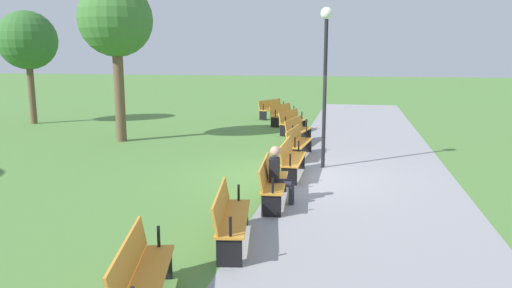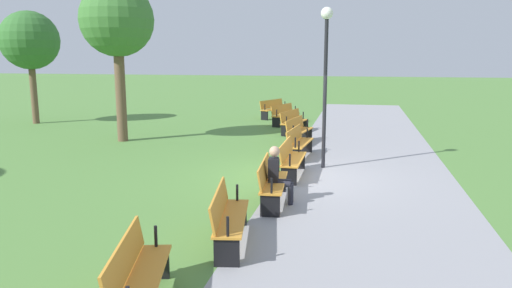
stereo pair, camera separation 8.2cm
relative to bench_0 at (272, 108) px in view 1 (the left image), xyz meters
The scene contains 15 objects.
ground_plane 11.52m from the bench_0, 12.47° to the left, with size 120.00×120.00×0.00m, color #54843D.
path_paving 12.03m from the bench_0, 20.84° to the left, with size 37.42×4.33×0.01m, color #939399.
bench_0 is the anchor object (origin of this frame).
bench_1 2.31m from the bench_0, 21.84° to the left, with size 1.91×1.06×0.89m.
bench_2 4.63m from the bench_0, 19.41° to the left, with size 1.91×0.93×0.89m.
bench_3 6.93m from the bench_0, 16.98° to the left, with size 1.91×0.78×0.89m.
bench_4 9.22m from the bench_0, 14.56° to the left, with size 1.89×0.63×0.89m.
bench_5 11.49m from the bench_0, 12.13° to the left, with size 1.86×0.47×0.89m.
bench_6 13.75m from the bench_0, ahead, with size 1.89×0.63×0.89m.
bench_7 15.98m from the bench_0, ahead, with size 1.91×0.78×0.89m.
bench_8 18.18m from the bench_0, ahead, with size 1.91×0.93×0.89m.
person_seated 13.74m from the bench_0, 10.31° to the left, with size 0.35×0.54×1.20m.
tree_0 11.38m from the bench_0, 68.40° to the right, with size 2.54×2.54×4.94m.
tree_2 9.25m from the bench_0, 29.58° to the right, with size 2.54×2.54×5.50m.
lamp_post 10.84m from the bench_0, 17.30° to the left, with size 0.32×0.32×4.25m.
Camera 1 is at (11.78, 1.45, 3.02)m, focal length 33.79 mm.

